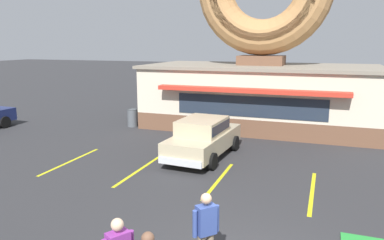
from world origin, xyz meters
name	(u,v)px	position (x,y,z in m)	size (l,w,h in m)	color
donut_shop_building	(261,58)	(-2.04, 13.94, 3.74)	(12.30, 6.75, 10.96)	brown
car_champagne	(203,136)	(-3.13, 7.30, 0.87)	(2.20, 4.66, 1.60)	#BCAD89
pedestrian_hooded_kid	(206,229)	(-0.68, -0.02, 0.92)	(0.43, 0.47, 1.67)	#7F7056
trash_bin	(133,118)	(-8.58, 11.39, 0.50)	(0.57, 0.57, 0.97)	#51565B
parking_stripe_far_left	(70,161)	(-7.82, 5.00, 0.00)	(0.12, 3.60, 0.01)	yellow
parking_stripe_left	(139,170)	(-4.82, 5.00, 0.00)	(0.12, 3.60, 0.01)	yellow
parking_stripe_mid_left	(219,180)	(-1.82, 5.00, 0.00)	(0.12, 3.60, 0.01)	yellow
parking_stripe_centre	(312,192)	(1.18, 5.00, 0.00)	(0.12, 3.60, 0.01)	yellow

